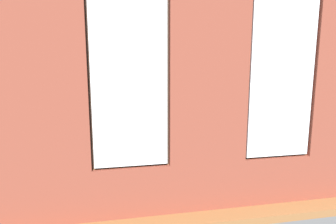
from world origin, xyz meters
TOP-DOWN VIEW (x-y plane):
  - ground_plane at (0.00, 0.00)m, footprint 6.28×5.47m
  - brick_wall_with_windows at (-0.00, 2.35)m, footprint 5.68×0.30m
  - white_wall_right at (2.79, 0.20)m, footprint 0.10×4.47m
  - couch_by_window at (0.57, 1.71)m, footprint 1.73×0.87m
  - couch_left at (-2.14, 0.55)m, footprint 1.02×1.99m
  - coffee_table at (0.38, -0.03)m, footprint 1.37×0.79m
  - cup_ceramic at (0.55, -0.12)m, footprint 0.08×0.08m
  - candle_jar at (0.00, -0.16)m, footprint 0.08×0.08m
  - table_plant_small at (0.28, 0.09)m, footprint 0.15×0.15m
  - remote_gray at (0.38, -0.03)m, footprint 0.06×0.17m
  - remote_silver at (0.79, 0.09)m, footprint 0.07×0.17m
  - media_console at (2.49, -0.26)m, footprint 0.97×0.42m
  - tv_flatscreen at (2.49, -0.26)m, footprint 1.16×0.20m
  - papasan_chair at (0.38, -1.57)m, footprint 1.15×1.15m
  - potted_plant_mid_room_small at (-0.96, -1.11)m, footprint 0.39×0.39m
  - potted_plant_corner_near_left at (-2.28, -1.74)m, footprint 0.73×0.85m
  - potted_plant_near_tv at (1.94, 0.67)m, footprint 0.96×1.00m
  - potted_plant_corner_far_left at (-2.29, 1.81)m, footprint 0.71×0.79m
  - potted_plant_foreground_right at (2.19, -1.69)m, footprint 0.56×0.56m
  - potted_plant_between_couches at (-0.74, 1.67)m, footprint 0.97×1.02m
  - potted_plant_by_left_couch at (-1.74, -0.86)m, footprint 0.23×0.23m

SIDE VIEW (x-z plane):
  - ground_plane at x=0.00m, z-range -0.10..0.00m
  - media_console at x=2.49m, z-range 0.00..0.52m
  - potted_plant_by_left_couch at x=-1.74m, z-range 0.06..0.49m
  - couch_left at x=-2.14m, z-range -0.07..0.73m
  - couch_by_window at x=0.57m, z-range -0.07..0.73m
  - coffee_table at x=0.38m, z-range 0.17..0.62m
  - potted_plant_mid_room_small at x=-0.96m, z-range 0.11..0.70m
  - papasan_chair at x=0.38m, z-range 0.10..0.81m
  - remote_gray at x=0.38m, z-range 0.45..0.47m
  - remote_silver at x=0.79m, z-range 0.45..0.47m
  - cup_ceramic at x=0.55m, z-range 0.45..0.55m
  - potted_plant_foreground_right at x=2.19m, z-range 0.11..0.90m
  - potted_plant_corner_far_left at x=-2.29m, z-range -0.06..1.08m
  - candle_jar at x=0.00m, z-range 0.45..0.58m
  - table_plant_small at x=0.28m, z-range 0.46..0.69m
  - potted_plant_near_tv at x=1.94m, z-range 0.05..1.43m
  - potted_plant_between_couches at x=-0.74m, z-range 0.08..1.50m
  - potted_plant_corner_near_left at x=-2.28m, z-range 0.23..1.48m
  - tv_flatscreen at x=2.49m, z-range 0.52..1.33m
  - brick_wall_with_windows at x=0.00m, z-range -0.05..3.02m
  - white_wall_right at x=2.79m, z-range 0.00..3.07m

